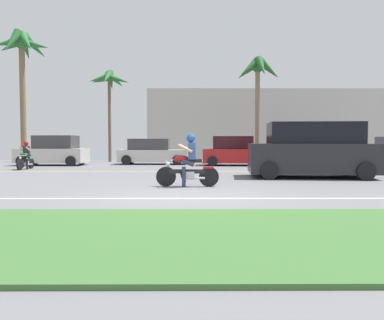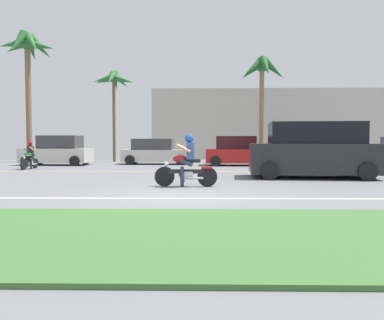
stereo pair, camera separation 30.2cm
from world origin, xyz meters
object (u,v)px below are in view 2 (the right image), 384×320
object	(u,v)px
parked_car_0	(58,151)
palm_tree_0	(261,75)
motorcyclist	(186,164)
motorcyclist_distant	(30,157)
parked_car_2	(238,152)
suv_nearby	(313,151)
parked_car_1	(156,152)
palm_tree_1	(28,53)
parked_car_3	(324,152)
palm_tree_2	(114,83)

from	to	relation	value
parked_car_0	palm_tree_0	world-z (taller)	palm_tree_0
motorcyclist	motorcyclist_distant	distance (m)	10.58
parked_car_2	suv_nearby	bearing A→B (deg)	-74.33
parked_car_1	palm_tree_1	world-z (taller)	palm_tree_1
parked_car_3	palm_tree_1	xyz separation A→B (m)	(-18.74, 2.32, 6.43)
suv_nearby	parked_car_3	distance (m)	9.17
suv_nearby	palm_tree_2	world-z (taller)	palm_tree_2
suv_nearby	palm_tree_0	size ratio (longest dim) A/B	0.72
palm_tree_0	motorcyclist_distant	distance (m)	14.58
motorcyclist	parked_car_1	bearing A→B (deg)	101.04
suv_nearby	palm_tree_0	bearing A→B (deg)	91.45
palm_tree_1	parked_car_3	bearing A→B (deg)	-7.07
parked_car_1	parked_car_3	world-z (taller)	parked_car_3
palm_tree_1	parked_car_2	bearing A→B (deg)	-15.42
palm_tree_1	motorcyclist_distant	distance (m)	9.87
parked_car_2	parked_car_3	size ratio (longest dim) A/B	0.90
parked_car_0	parked_car_1	xyz separation A→B (m)	(5.50, 0.96, -0.07)
parked_car_0	motorcyclist_distant	bearing A→B (deg)	-93.76
parked_car_1	parked_car_2	xyz separation A→B (m)	(4.78, -1.12, 0.06)
motorcyclist	palm_tree_2	xyz separation A→B (m)	(-5.24, 13.94, 4.56)
palm_tree_1	palm_tree_2	xyz separation A→B (m)	(5.65, 0.17, -1.92)
palm_tree_2	motorcyclist_distant	bearing A→B (deg)	-111.00
palm_tree_0	motorcyclist_distant	size ratio (longest dim) A/B	4.17
parked_car_1	palm_tree_2	distance (m)	6.13
motorcyclist_distant	motorcyclist	bearing A→B (deg)	-41.81
suv_nearby	motorcyclist_distant	world-z (taller)	suv_nearby
parked_car_2	palm_tree_2	world-z (taller)	palm_tree_2
parked_car_1	palm_tree_1	bearing A→B (deg)	163.36
motorcyclist	palm_tree_0	world-z (taller)	palm_tree_0
parked_car_0	palm_tree_0	bearing A→B (deg)	13.84
suv_nearby	palm_tree_0	world-z (taller)	palm_tree_0
parked_car_3	palm_tree_0	world-z (taller)	palm_tree_0
parked_car_3	parked_car_0	bearing A→B (deg)	-175.42
parked_car_0	parked_car_3	bearing A→B (deg)	4.58
suv_nearby	parked_car_1	distance (m)	10.73
parked_car_3	palm_tree_1	world-z (taller)	palm_tree_1
parked_car_1	suv_nearby	bearing A→B (deg)	-50.69
parked_car_3	palm_tree_0	xyz separation A→B (m)	(-3.49, 1.72, 4.86)
motorcyclist	parked_car_2	bearing A→B (deg)	75.45
parked_car_1	parked_car_2	size ratio (longest dim) A/B	1.06
parked_car_1	palm_tree_2	size ratio (longest dim) A/B	0.67
suv_nearby	parked_car_1	size ratio (longest dim) A/B	1.19
motorcyclist_distant	suv_nearby	bearing A→B (deg)	-18.52
parked_car_0	palm_tree_0	distance (m)	13.30
motorcyclist	palm_tree_2	distance (m)	15.57
parked_car_2	motorcyclist_distant	world-z (taller)	parked_car_2
palm_tree_1	palm_tree_2	world-z (taller)	palm_tree_1
palm_tree_0	motorcyclist	bearing A→B (deg)	-108.32
parked_car_0	parked_car_1	size ratio (longest dim) A/B	0.95
parked_car_1	palm_tree_1	size ratio (longest dim) A/B	0.48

